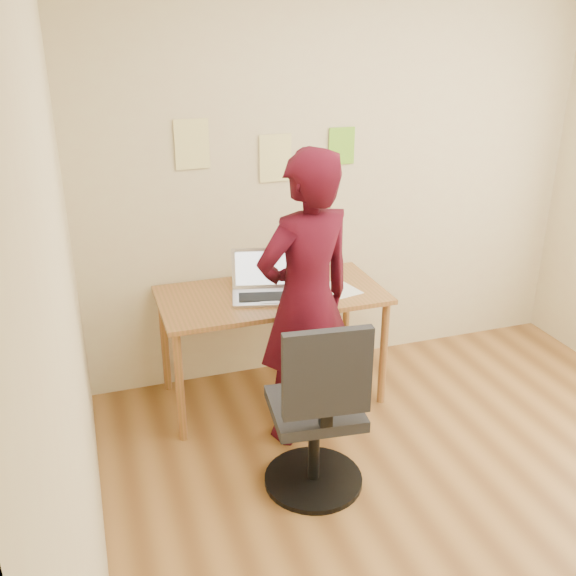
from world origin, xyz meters
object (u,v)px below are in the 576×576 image
object	(u,v)px
desk	(272,306)
phone	(313,301)
laptop	(262,287)
person	(306,302)
office_chair	(318,421)

from	to	relation	value
desk	phone	world-z (taller)	phone
laptop	person	distance (m)	0.46
desk	laptop	size ratio (longest dim) A/B	3.23
desk	person	bearing A→B (deg)	-82.01
laptop	person	world-z (taller)	person
office_chair	laptop	bearing A→B (deg)	96.76
laptop	phone	world-z (taller)	laptop
laptop	office_chair	bearing A→B (deg)	-75.67
office_chair	person	xyz separation A→B (m)	(0.12, 0.51, 0.43)
laptop	office_chair	distance (m)	1.02
phone	person	bearing A→B (deg)	-124.47
desk	phone	distance (m)	0.30
phone	office_chair	distance (m)	0.86
laptop	phone	size ratio (longest dim) A/B	3.55
desk	laptop	bearing A→B (deg)	-165.25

